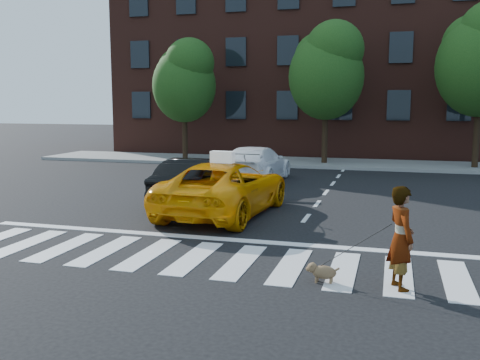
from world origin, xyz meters
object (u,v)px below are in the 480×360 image
object	(u,v)px
dog	(322,271)
tree_mid	(327,67)
white_suv	(255,164)
taxi	(225,188)
woman	(401,238)
black_sedan	(198,181)
tree_left	(185,78)

from	to	relation	value
dog	tree_mid	bearing A→B (deg)	98.78
tree_mid	white_suv	xyz separation A→B (m)	(-1.93, -6.51, -4.13)
taxi	woman	xyz separation A→B (m)	(4.72, -5.08, 0.14)
tree_mid	black_sedan	world-z (taller)	tree_mid
taxi	dog	size ratio (longest dim) A/B	8.94
tree_left	taxi	distance (m)	14.58
black_sedan	woman	xyz separation A→B (m)	(6.00, -6.33, 0.16)
white_suv	dog	size ratio (longest dim) A/B	8.27
tree_left	dog	size ratio (longest dim) A/B	10.88
black_sedan	woman	size ratio (longest dim) A/B	2.47
taxi	white_suv	bearing A→B (deg)	-79.58
taxi	tree_mid	bearing A→B (deg)	-91.60
tree_left	dog	world-z (taller)	tree_left
tree_left	black_sedan	world-z (taller)	tree_left
white_suv	taxi	bearing A→B (deg)	97.42
taxi	black_sedan	xyz separation A→B (m)	(-1.29, 1.25, -0.02)
taxi	woman	bearing A→B (deg)	136.91
tree_left	dog	distance (m)	20.66
tree_mid	dog	size ratio (longest dim) A/B	11.89
black_sedan	white_suv	size ratio (longest dim) A/B	0.88
woman	black_sedan	bearing A→B (deg)	19.39
tree_mid	black_sedan	distance (m)	12.38
tree_mid	woman	distance (m)	18.49
white_suv	tree_left	bearing A→B (deg)	-48.44
tree_mid	taxi	bearing A→B (deg)	-95.64
woman	dog	size ratio (longest dim) A/B	2.96
tree_mid	woman	xyz separation A→B (m)	(3.47, -17.72, -3.97)
white_suv	dog	world-z (taller)	white_suv
black_sedan	white_suv	xyz separation A→B (m)	(0.60, 4.88, -0.00)
white_suv	woman	xyz separation A→B (m)	(5.40, -11.21, 0.17)
tree_left	white_suv	size ratio (longest dim) A/B	1.32
taxi	woman	distance (m)	6.93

